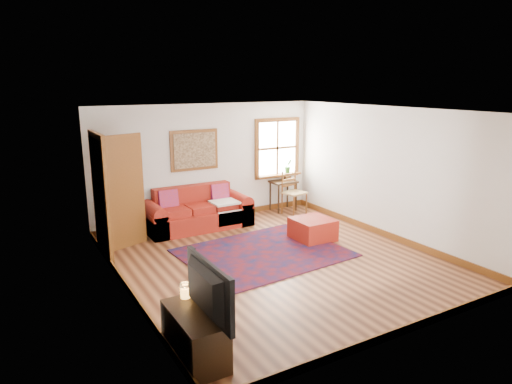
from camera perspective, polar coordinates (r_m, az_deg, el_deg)
ground at (r=7.80m, az=2.51°, el=-8.49°), size 5.50×5.50×0.00m
room_envelope at (r=7.35m, az=2.58°, el=3.56°), size 5.04×5.54×2.52m
window at (r=10.59m, az=2.86°, el=4.79°), size 1.18×0.20×1.38m
doorway at (r=8.26m, az=-17.36°, el=-0.06°), size 0.89×1.08×2.14m
framed_artwork at (r=9.61m, az=-7.69°, el=5.21°), size 1.05×0.07×0.85m
persian_rug at (r=8.08m, az=0.93°, el=-7.60°), size 2.85×2.36×0.02m
red_leather_sofa at (r=9.48m, az=-7.30°, el=-2.77°), size 2.15×0.89×0.84m
red_ottoman at (r=8.78m, az=7.10°, el=-4.62°), size 0.71×0.71×0.40m
side_table at (r=10.60m, az=3.43°, el=0.74°), size 0.58×0.44×0.70m
ladder_back_chair at (r=10.37m, az=4.59°, el=0.18°), size 0.53×0.51×0.99m
media_cabinet at (r=5.20m, az=-7.67°, el=-17.34°), size 0.43×0.96×0.53m
television at (r=4.83m, az=-7.05°, el=-12.19°), size 0.14×1.06×0.61m
candle_hurricane at (r=5.36m, az=-8.85°, el=-12.15°), size 0.12×0.12×0.18m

